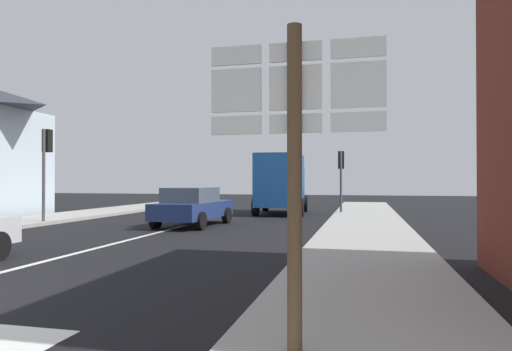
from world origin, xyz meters
TOP-DOWN VIEW (x-y plane):
  - ground_plane at (0.00, 10.00)m, footprint 80.00×80.00m
  - sidewalk_right at (6.74, 8.00)m, footprint 2.99×44.00m
  - lane_centre_stripe at (0.00, 6.00)m, footprint 0.16×12.00m
  - sedan_far at (0.31, 11.83)m, footprint 2.12×4.28m
  - delivery_truck at (2.51, 18.72)m, footprint 2.76×5.13m
  - route_sign_post at (6.04, -0.32)m, footprint 1.66×0.14m
  - traffic_light_far_right at (5.55, 19.11)m, footprint 0.30×0.49m
  - traffic_light_near_left at (-5.55, 11.06)m, footprint 0.30×0.49m

SIDE VIEW (x-z plane):
  - ground_plane at x=0.00m, z-range 0.00..0.00m
  - lane_centre_stripe at x=0.00m, z-range 0.00..0.01m
  - sidewalk_right at x=6.74m, z-range 0.00..0.14m
  - sedan_far at x=0.31m, z-range 0.03..1.50m
  - delivery_truck at x=2.51m, z-range 0.13..3.18m
  - route_sign_post at x=6.04m, z-range 0.40..3.60m
  - traffic_light_far_right at x=5.55m, z-range 0.78..4.01m
  - traffic_light_near_left at x=-5.55m, z-range 0.90..4.66m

